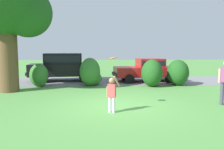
# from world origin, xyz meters

# --- Properties ---
(ground_plane) EXTENTS (80.00, 80.00, 0.00)m
(ground_plane) POSITION_xyz_m (0.00, 0.00, 0.00)
(ground_plane) COLOR #518E42
(driveway_strip) EXTENTS (28.00, 4.40, 0.02)m
(driveway_strip) POSITION_xyz_m (0.00, 6.87, 0.01)
(driveway_strip) COLOR slate
(driveway_strip) RESTS_ON ground
(oak_tree_large) EXTENTS (4.29, 4.09, 6.19)m
(oak_tree_large) POSITION_xyz_m (-5.24, 3.46, 4.23)
(oak_tree_large) COLOR brown
(oak_tree_large) RESTS_ON ground
(shrub_near_tree) EXTENTS (1.07, 1.04, 1.36)m
(shrub_near_tree) POSITION_xyz_m (-4.20, 4.80, 0.62)
(shrub_near_tree) COLOR #33702B
(shrub_near_tree) RESTS_ON ground
(shrub_centre_left) EXTENTS (1.31, 1.38, 1.69)m
(shrub_centre_left) POSITION_xyz_m (-1.18, 4.91, 0.75)
(shrub_centre_left) COLOR #33702B
(shrub_centre_left) RESTS_ON ground
(shrub_centre) EXTENTS (1.24, 1.42, 1.60)m
(shrub_centre) POSITION_xyz_m (2.42, 4.48, 0.80)
(shrub_centre) COLOR #1E511C
(shrub_centre) RESTS_ON ground
(shrub_centre_right) EXTENTS (1.29, 1.44, 1.55)m
(shrub_centre_right) POSITION_xyz_m (4.09, 4.85, 0.78)
(shrub_centre_right) COLOR #1E511C
(shrub_centre_right) RESTS_ON ground
(parked_sedan) EXTENTS (4.52, 2.34, 1.56)m
(parked_sedan) POSITION_xyz_m (2.56, 6.61, 0.85)
(parked_sedan) COLOR maroon
(parked_sedan) RESTS_ON ground
(parked_suv) EXTENTS (4.87, 2.47, 1.92)m
(parked_suv) POSITION_xyz_m (-3.15, 7.07, 1.08)
(parked_suv) COLOR black
(parked_suv) RESTS_ON ground
(child_thrower) EXTENTS (0.48, 0.24, 1.29)m
(child_thrower) POSITION_xyz_m (-0.23, -0.90, 0.72)
(child_thrower) COLOR white
(child_thrower) RESTS_ON ground
(frisbee) EXTENTS (0.29, 0.28, 0.13)m
(frisbee) POSITION_xyz_m (-0.14, -0.31, 1.86)
(frisbee) COLOR orange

